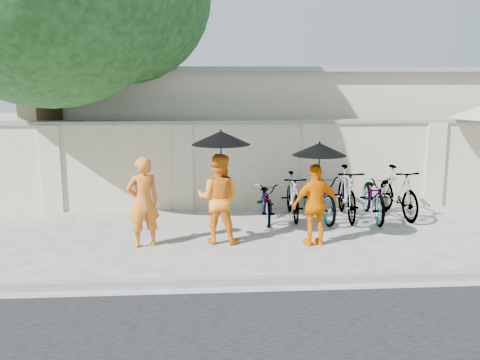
{
  "coord_description": "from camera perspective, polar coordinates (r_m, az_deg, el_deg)",
  "views": [
    {
      "loc": [
        -0.53,
        -9.24,
        3.05
      ],
      "look_at": [
        0.17,
        0.91,
        1.1
      ],
      "focal_mm": 40.0,
      "sensor_mm": 36.0,
      "label": 1
    }
  ],
  "objects": [
    {
      "name": "compound_wall",
      "position": [
        12.7,
        3.02,
        1.54
      ],
      "size": [
        20.0,
        0.3,
        2.0
      ],
      "primitive_type": "cube",
      "color": "beige",
      "rests_on": "ground"
    },
    {
      "name": "monk_right",
      "position": [
        9.89,
        8.09,
        -2.65
      ],
      "size": [
        0.95,
        0.54,
        1.52
      ],
      "primitive_type": "imported",
      "rotation": [
        0.0,
        0.0,
        3.34
      ],
      "color": "#FF7C00",
      "rests_on": "ground"
    },
    {
      "name": "bike_5",
      "position": [
        12.36,
        16.49,
        -1.22
      ],
      "size": [
        0.74,
        1.91,
        1.12
      ],
      "primitive_type": "imported",
      "rotation": [
        0.0,
        0.0,
        0.11
      ],
      "color": "#9F9F9F",
      "rests_on": "ground"
    },
    {
      "name": "bike_3",
      "position": [
        11.92,
        11.32,
        -1.36
      ],
      "size": [
        0.68,
        1.94,
        1.15
      ],
      "primitive_type": "imported",
      "rotation": [
        0.0,
        0.0,
        -0.08
      ],
      "color": "#9F9F9F",
      "rests_on": "ground"
    },
    {
      "name": "bike_1",
      "position": [
        11.76,
        5.64,
        -1.71
      ],
      "size": [
        0.51,
        1.68,
        1.01
      ],
      "primitive_type": "imported",
      "rotation": [
        0.0,
        0.0,
        -0.02
      ],
      "color": "#9F9F9F",
      "rests_on": "ground"
    },
    {
      "name": "bike_2",
      "position": [
        11.83,
        8.49,
        -1.63
      ],
      "size": [
        0.93,
        2.04,
        1.03
      ],
      "primitive_type": "imported",
      "rotation": [
        0.0,
        0.0,
        0.13
      ],
      "color": "#9F9F9F",
      "rests_on": "ground"
    },
    {
      "name": "ground",
      "position": [
        9.74,
        -0.65,
        -7.39
      ],
      "size": [
        80.0,
        80.0,
        0.0
      ],
      "primitive_type": "plane",
      "color": "#B7B7B6"
    },
    {
      "name": "bike_0",
      "position": [
        11.56,
        2.85,
        -2.18
      ],
      "size": [
        0.64,
        1.72,
        0.9
      ],
      "primitive_type": "imported",
      "rotation": [
        0.0,
        0.0,
        -0.03
      ],
      "color": "#9F9F9F",
      "rests_on": "ground"
    },
    {
      "name": "parasol_right",
      "position": [
        9.63,
        8.47,
        3.29
      ],
      "size": [
        0.97,
        0.97,
        1.05
      ],
      "color": "black",
      "rests_on": "ground"
    },
    {
      "name": "kerb",
      "position": [
        8.13,
        0.06,
        -10.73
      ],
      "size": [
        40.0,
        0.16,
        0.12
      ],
      "primitive_type": "cube",
      "color": "gray",
      "rests_on": "ground"
    },
    {
      "name": "building_behind",
      "position": [
        16.5,
        4.91,
        5.77
      ],
      "size": [
        14.0,
        6.0,
        3.2
      ],
      "primitive_type": "cube",
      "color": "beige",
      "rests_on": "ground"
    },
    {
      "name": "monk_left",
      "position": [
        9.87,
        -10.3,
        -2.32
      ],
      "size": [
        0.71,
        0.59,
        1.66
      ],
      "primitive_type": "imported",
      "rotation": [
        0.0,
        0.0,
        3.52
      ],
      "color": "orange",
      "rests_on": "ground"
    },
    {
      "name": "parasol_center",
      "position": [
        9.68,
        -2.05,
        4.52
      ],
      "size": [
        1.08,
        1.08,
        1.15
      ],
      "color": "black",
      "rests_on": "ground"
    },
    {
      "name": "bike_4",
      "position": [
        12.04,
        14.1,
        -1.67
      ],
      "size": [
        0.83,
        1.99,
        1.02
      ],
      "primitive_type": "imported",
      "rotation": [
        0.0,
        0.0,
        -0.08
      ],
      "color": "#9F9F9F",
      "rests_on": "ground"
    },
    {
      "name": "monk_center",
      "position": [
        9.95,
        -2.31,
        -1.98
      ],
      "size": [
        0.94,
        0.81,
        1.68
      ],
      "primitive_type": "imported",
      "rotation": [
        0.0,
        0.0,
        2.91
      ],
      "color": "orange",
      "rests_on": "ground"
    }
  ]
}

